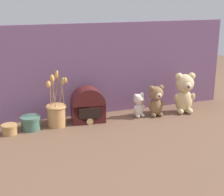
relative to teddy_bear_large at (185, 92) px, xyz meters
The scene contains 9 objects.
ground_plane 0.48m from the teddy_bear_large, behind, with size 4.00×4.00×0.00m, color brown.
backdrop_wall 0.52m from the teddy_bear_large, 159.74° to the left, with size 1.62×0.02×0.55m.
teddy_bear_large is the anchor object (origin of this frame).
teddy_bear_medium 0.20m from the teddy_bear_large, behind, with size 0.10×0.10×0.19m.
teddy_bear_small 0.30m from the teddy_bear_large, behind, with size 0.08×0.07×0.15m.
flower_vase 0.79m from the teddy_bear_large, behind, with size 0.12×0.12×0.31m.
vintage_radio 0.61m from the teddy_bear_large, behind, with size 0.20×0.14×0.20m.
decorative_tin_tall 1.05m from the teddy_bear_large, behind, with size 0.08×0.08×0.05m.
decorative_tin_short 0.94m from the teddy_bear_large, behind, with size 0.11×0.11×0.07m.
Camera 1 is at (-0.64, -1.76, 0.71)m, focal length 55.00 mm.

